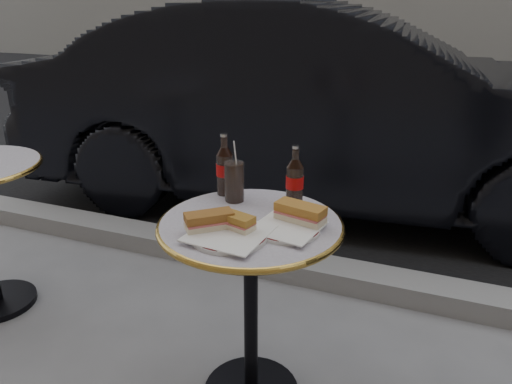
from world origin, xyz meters
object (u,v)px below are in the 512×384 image
(cola_bottle_right, at_px, (295,177))
(parked_car, at_px, (330,107))
(cola_bottle_left, at_px, (225,164))
(plate_left, at_px, (229,236))
(bistro_table, at_px, (251,314))
(cola_glass, at_px, (234,182))
(plate_right, at_px, (287,229))

(cola_bottle_right, xyz_separation_m, parked_car, (-0.32, 1.85, -0.14))
(cola_bottle_left, xyz_separation_m, parked_car, (-0.04, 1.83, -0.14))
(cola_bottle_left, bearing_deg, parked_car, 91.20)
(cola_bottle_left, height_order, cola_bottle_right, cola_bottle_left)
(plate_left, bearing_deg, cola_bottle_right, 69.74)
(bistro_table, height_order, cola_glass, cola_glass)
(bistro_table, xyz_separation_m, plate_left, (-0.02, -0.13, 0.37))
(cola_bottle_left, height_order, parked_car, parked_car)
(bistro_table, relative_size, plate_left, 3.02)
(bistro_table, xyz_separation_m, cola_bottle_right, (0.10, 0.17, 0.48))
(cola_bottle_right, relative_size, parked_car, 0.05)
(plate_left, distance_m, cola_bottle_left, 0.39)
(cola_bottle_left, bearing_deg, cola_glass, -39.57)
(parked_car, bearing_deg, bistro_table, -179.46)
(cola_bottle_right, relative_size, cola_glass, 1.53)
(plate_right, relative_size, parked_car, 0.05)
(cola_glass, bearing_deg, cola_bottle_left, 140.43)
(plate_left, xyz_separation_m, cola_bottle_left, (-0.17, 0.33, 0.11))
(plate_right, bearing_deg, cola_bottle_left, 145.43)
(plate_left, relative_size, parked_car, 0.06)
(cola_bottle_left, distance_m, cola_glass, 0.09)
(plate_right, bearing_deg, bistro_table, 171.30)
(plate_left, bearing_deg, parked_car, 95.40)
(plate_right, distance_m, cola_bottle_right, 0.23)
(plate_right, relative_size, cola_glass, 1.42)
(bistro_table, xyz_separation_m, parked_car, (-0.22, 2.02, 0.34))
(cola_bottle_left, relative_size, cola_glass, 1.58)
(cola_bottle_left, relative_size, cola_bottle_right, 1.04)
(bistro_table, height_order, parked_car, parked_car)
(plate_right, height_order, cola_bottle_right, cola_bottle_right)
(bistro_table, distance_m, parked_car, 2.06)
(cola_glass, bearing_deg, plate_right, -33.31)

